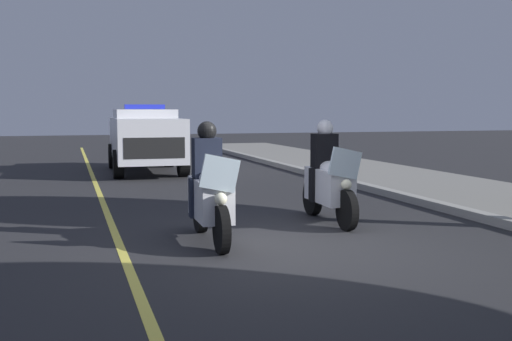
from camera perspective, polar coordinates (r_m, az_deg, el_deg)
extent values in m
plane|color=#28282B|center=(8.52, 3.25, -7.07)|extent=(80.00, 80.00, 0.00)
cube|color=#E0D14C|center=(8.03, -12.22, -7.95)|extent=(48.00, 0.12, 0.01)
cylinder|color=black|center=(8.00, -3.24, -5.55)|extent=(0.64, 0.14, 0.64)
cylinder|color=black|center=(9.45, -5.22, -3.84)|extent=(0.64, 0.16, 0.64)
cube|color=white|center=(8.66, -4.30, -2.69)|extent=(1.21, 0.47, 0.56)
ellipsoid|color=white|center=(8.57, -4.25, -0.76)|extent=(0.57, 0.33, 0.24)
cube|color=silver|center=(7.99, -3.43, -0.28)|extent=(0.07, 0.56, 0.53)
sphere|color=#F9F4CC|center=(7.97, -3.32, -2.68)|extent=(0.17, 0.17, 0.17)
sphere|color=red|center=(8.09, -4.73, -0.71)|extent=(0.09, 0.09, 0.09)
sphere|color=#1933F2|center=(8.16, -2.52, -0.64)|extent=(0.09, 0.09, 0.09)
cube|color=black|center=(8.82, -4.63, 1.12)|extent=(0.29, 0.41, 0.60)
cube|color=black|center=(8.86, -3.25, -2.49)|extent=(0.18, 0.14, 0.56)
cube|color=black|center=(8.79, -5.80, -2.58)|extent=(0.18, 0.14, 0.56)
sphere|color=black|center=(8.78, -4.62, 3.71)|extent=(0.28, 0.28, 0.28)
cylinder|color=black|center=(9.62, 8.52, -3.71)|extent=(0.64, 0.14, 0.64)
cylinder|color=black|center=(10.99, 5.31, -2.50)|extent=(0.64, 0.16, 0.64)
cube|color=white|center=(10.24, 6.87, -1.42)|extent=(1.21, 0.47, 0.56)
ellipsoid|color=white|center=(10.16, 6.99, 0.22)|extent=(0.57, 0.33, 0.24)
cube|color=silver|center=(9.62, 8.34, 0.68)|extent=(0.07, 0.56, 0.53)
sphere|color=#F9F4CC|center=(9.60, 8.46, -1.31)|extent=(0.17, 0.17, 0.17)
sphere|color=red|center=(9.68, 7.15, 0.31)|extent=(0.09, 0.09, 0.09)
sphere|color=#1933F2|center=(9.81, 8.88, 0.36)|extent=(0.09, 0.09, 0.09)
cube|color=black|center=(10.40, 6.42, 1.79)|extent=(0.29, 0.41, 0.60)
cube|color=black|center=(10.47, 7.52, -1.27)|extent=(0.18, 0.14, 0.56)
cube|color=black|center=(10.32, 5.48, -1.35)|extent=(0.18, 0.14, 0.56)
sphere|color=silver|center=(10.36, 6.48, 3.99)|extent=(0.28, 0.28, 0.28)
cube|color=silver|center=(18.73, -10.31, 2.95)|extent=(4.95, 2.03, 1.24)
cube|color=silver|center=(19.01, -10.44, 5.10)|extent=(2.44, 1.81, 0.36)
cube|color=#2633D8|center=(18.81, -10.39, 5.89)|extent=(0.31, 1.21, 0.14)
cube|color=black|center=(16.35, -9.50, 2.09)|extent=(0.16, 1.62, 0.56)
cylinder|color=black|center=(17.35, -6.83, 0.74)|extent=(0.81, 0.30, 0.80)
cylinder|color=black|center=(17.16, -12.77, 0.59)|extent=(0.81, 0.30, 0.80)
cylinder|color=black|center=(20.40, -8.18, 1.46)|extent=(0.81, 0.30, 0.80)
cylinder|color=black|center=(20.25, -13.24, 1.33)|extent=(0.81, 0.30, 0.80)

